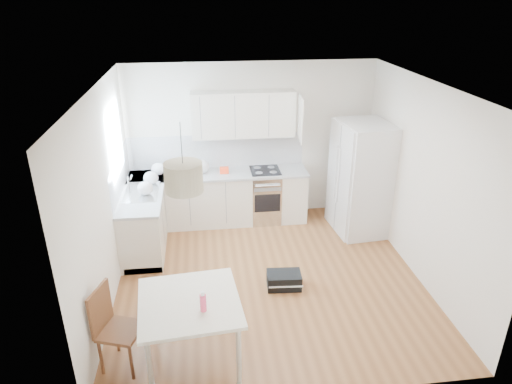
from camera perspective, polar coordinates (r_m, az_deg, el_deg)
floor at (r=6.61m, az=1.60°, el=-10.59°), size 4.20×4.20×0.00m
ceiling at (r=5.54m, az=1.93°, el=13.04°), size 4.20×4.20×0.00m
wall_back at (r=7.89m, az=-0.58°, el=6.32°), size 4.20×0.00×4.20m
wall_left at (r=6.02m, az=-18.44°, el=-0.85°), size 0.00×4.20×4.20m
wall_right at (r=6.59m, az=20.12°, el=1.08°), size 0.00×4.20×4.20m
window_glassblock at (r=6.93m, az=-17.16°, el=6.15°), size 0.02×1.00×1.00m
cabinets_back at (r=7.90m, az=-4.63°, el=-0.83°), size 3.00×0.60×0.88m
cabinets_left at (r=7.42m, az=-13.69°, el=-3.23°), size 0.60×1.80×0.88m
counter_back at (r=7.72m, az=-4.74°, el=2.27°), size 3.02×0.64×0.04m
counter_left at (r=7.23m, az=-14.04°, el=0.01°), size 0.64×1.82×0.04m
backsplash_back at (r=7.89m, az=-4.92°, el=5.15°), size 3.00×0.01×0.58m
backsplash_left at (r=7.15m, az=-16.62°, el=2.16°), size 0.01×1.80×0.58m
upper_cabinets at (r=7.58m, az=-1.60°, el=9.68°), size 1.70×0.32×0.75m
range_oven at (r=7.97m, az=1.12°, el=-0.53°), size 0.50×0.61×0.88m
sink at (r=7.18m, az=-14.09°, el=-0.04°), size 0.50×0.80×0.16m
refrigerator at (r=7.63m, az=13.13°, el=1.66°), size 0.97×1.01×1.86m
dining_table at (r=4.94m, az=-8.29°, el=-14.18°), size 1.12×1.12×0.82m
dining_chair at (r=5.21m, az=-16.55°, el=-16.11°), size 0.52×0.52×0.96m
drink_bottle at (r=4.67m, az=-6.64°, el=-13.42°), size 0.07×0.07×0.23m
gym_bag at (r=6.38m, az=3.52°, el=-10.93°), size 0.48×0.33×0.21m
pendant_lamp at (r=4.23m, az=-9.04°, el=1.82°), size 0.46×0.46×0.28m
grocery_bag_a at (r=7.74m, az=-12.13°, el=2.83°), size 0.23×0.20×0.21m
grocery_bag_b at (r=7.65m, az=-9.84°, el=2.79°), size 0.24×0.20×0.21m
grocery_bag_c at (r=7.69m, az=-6.84°, el=3.18°), size 0.26×0.22×0.24m
grocery_bag_d at (r=7.40m, az=-13.00°, el=1.74°), size 0.23×0.20×0.21m
grocery_bag_e at (r=7.03m, az=-13.68°, el=0.46°), size 0.23×0.20×0.21m
snack_orange at (r=7.68m, az=-4.00°, el=2.73°), size 0.15×0.10×0.10m
snack_yellow at (r=7.71m, az=-8.31°, el=2.64°), size 0.18×0.16×0.11m
snack_red at (r=7.74m, az=-10.38°, el=2.58°), size 0.17×0.11×0.11m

